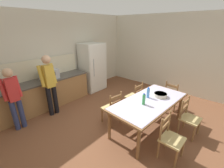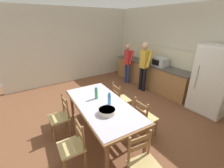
% 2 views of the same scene
% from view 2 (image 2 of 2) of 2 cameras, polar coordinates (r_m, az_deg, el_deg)
% --- Properties ---
extents(ground_plane, '(8.32, 8.32, 0.00)m').
position_cam_2_polar(ground_plane, '(4.23, 2.54, -11.60)').
color(ground_plane, brown).
extents(wall_back, '(6.52, 0.12, 2.90)m').
position_cam_2_polar(wall_back, '(5.59, 25.77, 10.98)').
color(wall_back, beige).
rests_on(wall_back, ground).
extents(wall_left, '(0.12, 5.20, 2.90)m').
position_cam_2_polar(wall_left, '(6.46, -15.17, 13.74)').
color(wall_left, beige).
rests_on(wall_left, ground).
extents(kitchen_counter, '(3.35, 0.66, 0.90)m').
position_cam_2_polar(kitchen_counter, '(6.06, 14.14, 3.53)').
color(kitchen_counter, '#9E7042').
rests_on(kitchen_counter, ground).
extents(counter_splashback, '(3.31, 0.03, 0.60)m').
position_cam_2_polar(counter_splashback, '(6.09, 16.85, 10.69)').
color(counter_splashback, beige).
rests_on(counter_splashback, kitchen_counter).
extents(refrigerator, '(0.88, 0.73, 1.85)m').
position_cam_2_polar(refrigerator, '(4.79, 34.09, 1.01)').
color(refrigerator, silver).
rests_on(refrigerator, ground).
extents(microwave, '(0.50, 0.39, 0.30)m').
position_cam_2_polar(microwave, '(5.61, 17.87, 8.00)').
color(microwave, '#B2B7BC').
rests_on(microwave, kitchen_counter).
extents(dining_table, '(2.19, 1.14, 0.79)m').
position_cam_2_polar(dining_table, '(3.22, -3.88, -8.59)').
color(dining_table, brown).
rests_on(dining_table, ground).
extents(bottle_near_centre, '(0.07, 0.07, 0.27)m').
position_cam_2_polar(bottle_near_centre, '(3.34, -6.01, -3.58)').
color(bottle_near_centre, green).
rests_on(bottle_near_centre, dining_table).
extents(bottle_off_centre, '(0.07, 0.07, 0.27)m').
position_cam_2_polar(bottle_off_centre, '(3.09, -1.02, -5.75)').
color(bottle_off_centre, '#4C8ED6').
rests_on(bottle_off_centre, dining_table).
extents(serving_bowl, '(0.32, 0.32, 0.09)m').
position_cam_2_polar(serving_bowl, '(2.84, -1.92, -10.24)').
color(serving_bowl, beige).
rests_on(serving_bowl, dining_table).
extents(chair_side_far_left, '(0.46, 0.45, 0.91)m').
position_cam_2_polar(chair_side_far_left, '(4.06, 3.22, -5.87)').
color(chair_side_far_left, olive).
rests_on(chair_side_far_left, ground).
extents(chair_head_end, '(0.46, 0.48, 0.91)m').
position_cam_2_polar(chair_head_end, '(2.54, 11.96, -27.78)').
color(chair_head_end, olive).
rests_on(chair_head_end, ground).
extents(chair_side_near_right, '(0.45, 0.43, 0.91)m').
position_cam_2_polar(chair_side_near_right, '(2.82, -14.56, -21.73)').
color(chair_side_near_right, olive).
rests_on(chair_side_near_right, ground).
extents(chair_side_near_left, '(0.43, 0.41, 0.91)m').
position_cam_2_polar(chair_side_near_left, '(3.57, -19.03, -11.67)').
color(chair_side_near_left, olive).
rests_on(chair_side_near_left, ground).
extents(chair_side_far_right, '(0.43, 0.41, 0.91)m').
position_cam_2_polar(chair_side_far_right, '(3.42, 12.24, -12.47)').
color(chair_side_far_right, olive).
rests_on(chair_side_far_right, ground).
extents(person_at_sink, '(0.40, 0.27, 1.58)m').
position_cam_2_polar(person_at_sink, '(6.09, 6.00, 8.47)').
color(person_at_sink, navy).
rests_on(person_at_sink, ground).
extents(person_at_counter, '(0.44, 0.30, 1.75)m').
position_cam_2_polar(person_at_counter, '(5.41, 12.07, 7.29)').
color(person_at_counter, black).
rests_on(person_at_counter, ground).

